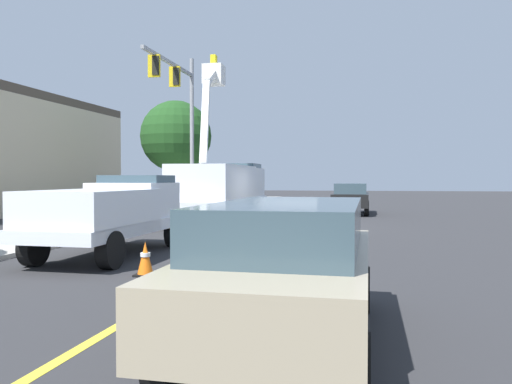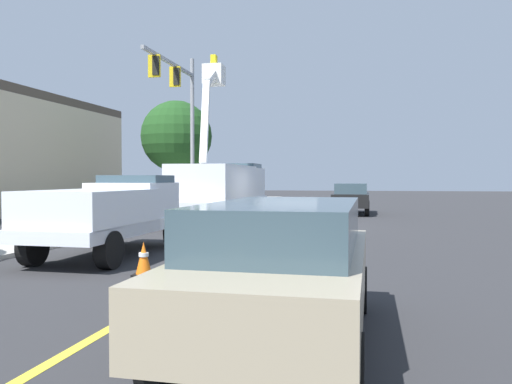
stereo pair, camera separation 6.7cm
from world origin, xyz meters
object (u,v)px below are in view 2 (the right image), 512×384
Objects in this scene: traffic_cone_mid_rear at (285,208)px; traffic_signal_mast at (181,105)px; traffic_cone_leading at (144,259)px; trailing_sedan at (283,262)px; traffic_cone_mid_front at (244,223)px; utility_bucket_truck at (222,186)px; passing_minivan at (351,196)px; service_pickup_truck at (111,212)px.

traffic_cone_mid_rear is 7.50m from traffic_signal_mast.
traffic_cone_mid_rear is at bearing -3.10° from traffic_cone_leading.
trailing_sedan is 6.73× the size of traffic_cone_mid_front.
traffic_cone_leading is (-12.38, -1.45, -1.29)m from utility_bucket_truck.
utility_bucket_truck is 1.70× the size of trailing_sedan.
traffic_cone_leading is 0.95× the size of traffic_cone_mid_front.
passing_minivan is (6.44, -5.76, -0.65)m from utility_bucket_truck.
traffic_cone_leading is (3.66, 3.30, -0.63)m from trailing_sedan.
traffic_cone_mid_front is 8.13m from traffic_cone_mid_rear.
passing_minivan is at bearing -67.13° from traffic_signal_mast.
passing_minivan is (16.42, -6.20, -0.15)m from service_pickup_truck.
passing_minivan and trailing_sedan have the same top height.
utility_bucket_truck reaches higher than traffic_cone_mid_rear.
service_pickup_truck is 14.33m from traffic_cone_mid_rear.
trailing_sedan is 0.58× the size of traffic_signal_mast.
utility_bucket_truck is at bearing 6.66° from traffic_cone_leading.
traffic_signal_mast is (2.82, 2.83, 4.07)m from utility_bucket_truck.
traffic_cone_mid_rear is (14.04, -2.78, -0.70)m from service_pickup_truck.
traffic_signal_mast is (12.80, 2.39, 4.58)m from service_pickup_truck.
trailing_sedan is at bearing -158.09° from traffic_signal_mast.
passing_minivan reaches higher than traffic_cone_leading.
traffic_cone_mid_rear is at bearing -11.19° from service_pickup_truck.
passing_minivan is 10.46m from traffic_signal_mast.
service_pickup_truck is at bearing 177.48° from utility_bucket_truck.
passing_minivan is 7.07× the size of traffic_cone_leading.
trailing_sedan is at bearing -173.16° from traffic_cone_mid_rear.
traffic_cone_leading is 16.67m from traffic_signal_mast.
utility_bucket_truck is 16.74m from trailing_sedan.
trailing_sedan is at bearing -139.42° from service_pickup_truck.
traffic_cone_leading is at bearing -141.83° from service_pickup_truck.
utility_bucket_truck reaches higher than passing_minivan.
passing_minivan is at bearing -20.44° from traffic_cone_mid_front.
trailing_sedan is at bearing -163.51° from utility_bucket_truck.
service_pickup_truck is 7.98m from trailing_sedan.
traffic_cone_mid_front is at bearing -155.48° from utility_bucket_truck.
traffic_cone_mid_rear is at bearing -3.43° from traffic_cone_mid_front.
service_pickup_truck is (-9.98, 0.44, -0.51)m from utility_bucket_truck.
passing_minivan is 11.22m from traffic_cone_mid_front.
passing_minivan is at bearing -41.82° from utility_bucket_truck.
traffic_cone_mid_front is (5.92, -2.29, -0.76)m from service_pickup_truck.
utility_bucket_truck is at bearing 150.05° from traffic_cone_mid_rear.
trailing_sedan reaches higher than traffic_cone_mid_rear.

